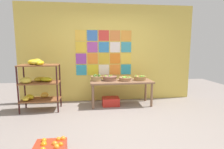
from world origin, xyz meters
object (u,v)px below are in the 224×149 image
Objects in this scene: banana_shelf_unit at (38,80)px; produce_crate_under_table at (111,101)px; display_table at (121,84)px; fruit_basket_centre at (125,79)px; fruit_basket_back_right at (140,78)px; fruit_basket_left at (96,78)px; fruit_basket_right at (110,78)px.

banana_shelf_unit is 1.87m from produce_crate_under_table.
display_table is 3.68× the size of produce_crate_under_table.
fruit_basket_centre is 1.03× the size of fruit_basket_back_right.
fruit_basket_back_right is 0.74× the size of produce_crate_under_table.
produce_crate_under_table is (0.36, -0.13, -0.61)m from fruit_basket_left.
fruit_basket_left is 0.69× the size of produce_crate_under_table.
fruit_basket_left reaches higher than fruit_basket_centre.
fruit_basket_back_right is at bearing -4.05° from fruit_basket_right.
fruit_basket_left is (-0.64, 0.09, 0.15)m from display_table.
fruit_basket_back_right is 0.99m from produce_crate_under_table.
banana_shelf_unit is 2.05m from display_table.
fruit_basket_left is at bearing 172.19° from fruit_basket_centre.
fruit_basket_centre is (0.10, -0.01, 0.13)m from display_table.
fruit_basket_back_right is 1.06× the size of fruit_basket_left.
banana_shelf_unit is at bearing -175.31° from fruit_basket_back_right.
fruit_basket_left is at bearing 172.04° from display_table.
fruit_basket_back_right is at bearing -3.79° from fruit_basket_left.
fruit_basket_centre is at bearing -7.81° from fruit_basket_left.
fruit_basket_back_right is (0.50, 0.01, 0.14)m from display_table.
banana_shelf_unit is at bearing -174.84° from produce_crate_under_table.
fruit_basket_left is at bearing 176.81° from fruit_basket_right.
fruit_basket_right is at bearing 97.94° from produce_crate_under_table.
display_table is 5.00× the size of fruit_basket_back_right.
fruit_basket_back_right is 1.15m from fruit_basket_left.
fruit_basket_centre is 0.75m from fruit_basket_left.
banana_shelf_unit reaches higher than fruit_basket_left.
fruit_basket_centre is (2.13, 0.18, -0.04)m from banana_shelf_unit.
fruit_basket_centre is 0.88× the size of fruit_basket_right.
display_table is at bearing 7.30° from produce_crate_under_table.
fruit_basket_right is 0.86× the size of produce_crate_under_table.
fruit_basket_right is (1.73, 0.26, -0.03)m from banana_shelf_unit.
banana_shelf_unit is 1.42m from fruit_basket_left.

